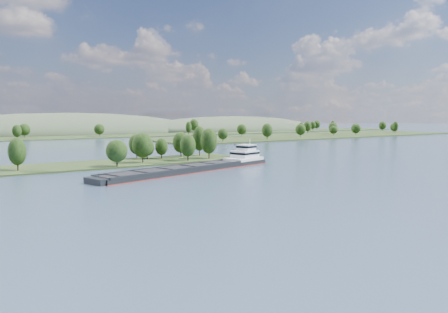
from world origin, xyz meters
TOP-DOWN VIEW (x-y plane):
  - ground at (0.00, 120.00)m, footprint 1800.00×1800.00m
  - tree_island at (6.60, 178.91)m, footprint 100.00×32.25m
  - right_bank at (231.08, 299.48)m, footprint 320.00×90.00m
  - back_shoreline at (7.80, 399.90)m, footprint 900.00×60.00m
  - hill_east at (260.00, 470.00)m, footprint 260.00×140.00m
  - hill_west at (60.00, 500.00)m, footprint 320.00×160.00m
  - cargo_barge at (12.63, 144.55)m, footprint 78.21×29.28m

SIDE VIEW (x-z plane):
  - ground at x=0.00m, z-range 0.00..0.00m
  - hill_east at x=260.00m, z-range -18.00..18.00m
  - hill_west at x=60.00m, z-range -22.00..22.00m
  - back_shoreline at x=7.80m, z-range -7.34..8.92m
  - right_bank at x=231.08m, z-range -6.06..8.06m
  - cargo_barge at x=12.63m, z-range -3.97..6.65m
  - tree_island at x=6.60m, z-range -3.49..11.71m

